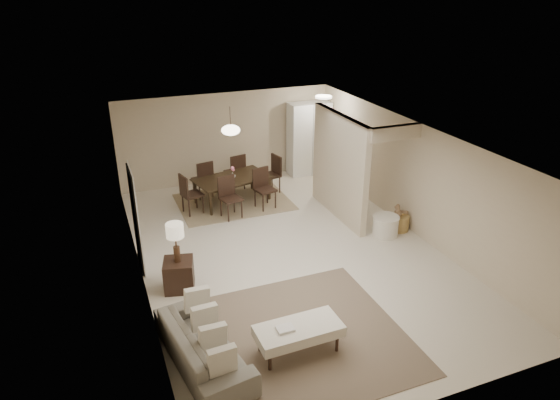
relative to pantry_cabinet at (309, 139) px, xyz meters
name	(u,v)px	position (x,y,z in m)	size (l,w,h in m)	color
floor	(288,252)	(-2.35, -4.15, -1.05)	(9.00, 9.00, 0.00)	beige
ceiling	(289,138)	(-2.35, -4.15, 1.45)	(9.00, 9.00, 0.00)	white
back_wall	(227,137)	(-2.35, 0.35, 0.20)	(6.00, 6.00, 0.00)	#C7B397
left_wall	(136,222)	(-5.35, -4.15, 0.20)	(9.00, 9.00, 0.00)	#C7B397
right_wall	(414,178)	(0.65, -4.15, 0.20)	(9.00, 9.00, 0.00)	#C7B397
partition	(339,167)	(-0.55, -2.90, 0.20)	(0.15, 2.50, 2.50)	#C7B397
doorway	(135,220)	(-5.32, -3.55, -0.03)	(0.04, 0.90, 2.04)	black
pantry_cabinet	(309,139)	(0.00, 0.00, 0.00)	(1.20, 0.55, 2.10)	white
flush_light	(324,97)	(-0.05, -0.95, 1.41)	(0.44, 0.44, 0.05)	white
living_rug	(302,336)	(-3.18, -6.75, -1.04)	(3.20, 3.20, 0.01)	brown
sofa	(203,346)	(-4.80, -6.75, -0.74)	(0.83, 2.13, 0.62)	slate
ottoman_bench	(299,331)	(-3.38, -7.05, -0.67)	(1.34, 0.63, 0.48)	silver
side_table	(179,275)	(-4.75, -4.66, -0.76)	(0.53, 0.53, 0.58)	black
table_lamp	(175,234)	(-4.75, -4.66, 0.10)	(0.32, 0.32, 0.76)	#49301F
round_pouf	(385,226)	(-0.04, -4.25, -0.82)	(0.59, 0.59, 0.46)	silver
wicker_basket	(399,223)	(0.40, -4.15, -0.87)	(0.43, 0.43, 0.37)	olive
dining_rug	(234,202)	(-2.69, -1.25, -1.04)	(2.80, 2.10, 0.01)	#8A7555
dining_table	(233,190)	(-2.69, -1.25, -0.72)	(1.88, 1.05, 0.66)	black
dining_chairs	(233,184)	(-2.69, -1.25, -0.54)	(2.76, 2.24, 1.02)	black
vase	(233,175)	(-2.69, -1.25, -0.31)	(0.15, 0.15, 0.16)	silver
yellow_mat	(338,186)	(0.34, -1.28, -1.04)	(0.99, 0.60, 0.01)	yellow
pendant_light	(231,130)	(-2.69, -1.25, 0.87)	(0.46, 0.46, 0.71)	#49301F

